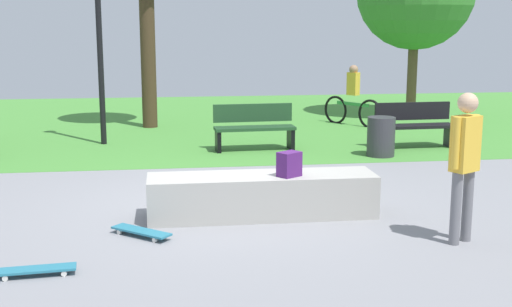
{
  "coord_description": "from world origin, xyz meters",
  "views": [
    {
      "loc": [
        -0.79,
        -9.2,
        2.5
      ],
      "look_at": [
        0.43,
        -0.14,
        0.73
      ],
      "focal_mm": 47.24,
      "sensor_mm": 36.0,
      "label": 1
    }
  ],
  "objects": [
    {
      "name": "grass_lawn",
      "position": [
        0.0,
        8.2,
        0.0
      ],
      "size": [
        26.6,
        11.61,
        0.01
      ],
      "primitive_type": "cube",
      "color": "#478C38",
      "rests_on": "ground_plane"
    },
    {
      "name": "ground_plane",
      "position": [
        0.0,
        0.0,
        0.0
      ],
      "size": [
        28.0,
        28.0,
        0.0
      ],
      "primitive_type": "plane",
      "color": "gray"
    },
    {
      "name": "trash_bin",
      "position": [
        3.25,
        3.0,
        0.38
      ],
      "size": [
        0.53,
        0.53,
        0.75
      ],
      "primitive_type": "cylinder",
      "color": "#333338",
      "rests_on": "ground_plane"
    },
    {
      "name": "skater_performing_trick",
      "position": [
        2.55,
        -2.11,
        1.02
      ],
      "size": [
        0.38,
        0.33,
        1.74
      ],
      "color": "slate",
      "rests_on": "ground_plane"
    },
    {
      "name": "park_bench_far_right",
      "position": [
        0.94,
        3.95,
        0.48
      ],
      "size": [
        1.62,
        0.55,
        0.91
      ],
      "color": "#1E4223",
      "rests_on": "ground_plane"
    },
    {
      "name": "backpack_on_ledge",
      "position": [
        0.76,
        -0.87,
        0.72
      ],
      "size": [
        0.34,
        0.32,
        0.32
      ],
      "primitive_type": "cube",
      "rotation": [
        0.0,
        0.0,
        0.6
      ],
      "color": "#4C1E66",
      "rests_on": "concrete_ledge"
    },
    {
      "name": "skateboard_by_ledge",
      "position": [
        -1.12,
        -1.4,
        0.06
      ],
      "size": [
        0.74,
        0.67,
        0.08
      ],
      "color": "teal",
      "rests_on": "ground_plane"
    },
    {
      "name": "concrete_ledge",
      "position": [
        0.43,
        -0.74,
        0.28
      ],
      "size": [
        2.97,
        0.72,
        0.56
      ],
      "primitive_type": "cube",
      "color": "#A8A59E",
      "rests_on": "ground_plane"
    },
    {
      "name": "cyclist_on_bicycle",
      "position": [
        3.79,
        6.91,
        0.63
      ],
      "size": [
        1.1,
        1.52,
        1.52
      ],
      "color": "black",
      "rests_on": "ground_plane"
    },
    {
      "name": "skateboard_spare",
      "position": [
        -2.14,
        -2.54,
        0.06
      ],
      "size": [
        0.82,
        0.28,
        0.08
      ],
      "color": "teal",
      "rests_on": "ground_plane"
    },
    {
      "name": "lamp_post",
      "position": [
        -2.1,
        5.02,
        2.83
      ],
      "size": [
        0.28,
        0.28,
        4.73
      ],
      "color": "black",
      "rests_on": "ground_plane"
    },
    {
      "name": "park_bench_near_path",
      "position": [
        4.21,
        3.78,
        0.48
      ],
      "size": [
        1.62,
        0.53,
        0.91
      ],
      "color": "black",
      "rests_on": "ground_plane"
    }
  ]
}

